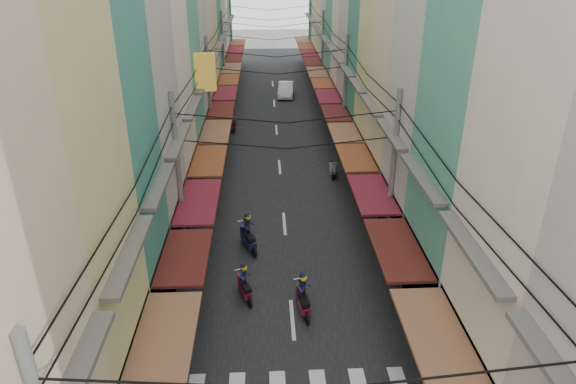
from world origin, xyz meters
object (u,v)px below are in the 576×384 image
object	(u,v)px
white_car	(286,96)
market_umbrella	(504,317)
traffic_sign	(416,228)
bicycle	(462,331)

from	to	relation	value
white_car	market_umbrella	xyz separation A→B (m)	(5.97, -37.33, 2.06)
white_car	market_umbrella	world-z (taller)	market_umbrella
white_car	traffic_sign	world-z (taller)	traffic_sign
white_car	bicycle	bearing A→B (deg)	-77.05
white_car	bicycle	xyz separation A→B (m)	(5.42, -35.62, 0.00)
bicycle	traffic_sign	bearing A→B (deg)	27.54
white_car	traffic_sign	xyz separation A→B (m)	(4.43, -31.62, 2.40)
bicycle	market_umbrella	size ratio (longest dim) A/B	0.65
white_car	market_umbrella	bearing A→B (deg)	-76.61
bicycle	traffic_sign	world-z (taller)	traffic_sign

